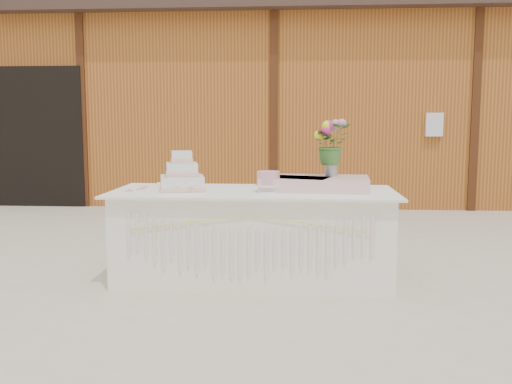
# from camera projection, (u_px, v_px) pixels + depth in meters

# --- Properties ---
(ground) EXTENTS (80.00, 80.00, 0.00)m
(ground) POSITION_uv_depth(u_px,v_px,m) (253.00, 279.00, 4.93)
(ground) COLOR beige
(ground) RESTS_ON ground
(barn) EXTENTS (12.60, 4.60, 3.30)m
(barn) POSITION_uv_depth(u_px,v_px,m) (278.00, 103.00, 10.65)
(barn) COLOR #A96023
(barn) RESTS_ON ground
(cake_table) EXTENTS (2.40, 1.00, 0.77)m
(cake_table) POSITION_uv_depth(u_px,v_px,m) (253.00, 235.00, 4.88)
(cake_table) COLOR white
(cake_table) RESTS_ON ground
(wedding_cake) EXTENTS (0.45, 0.45, 0.34)m
(wedding_cake) POSITION_uv_depth(u_px,v_px,m) (182.00, 177.00, 4.84)
(wedding_cake) COLOR white
(wedding_cake) RESTS_ON cake_table
(pink_cake_stand) EXTENTS (0.24, 0.24, 0.17)m
(pink_cake_stand) POSITION_uv_depth(u_px,v_px,m) (268.00, 180.00, 4.72)
(pink_cake_stand) COLOR white
(pink_cake_stand) RESTS_ON cake_table
(satin_runner) EXTENTS (0.94, 0.59, 0.11)m
(satin_runner) POSITION_uv_depth(u_px,v_px,m) (315.00, 183.00, 4.85)
(satin_runner) COLOR beige
(satin_runner) RESTS_ON cake_table
(flower_vase) EXTENTS (0.11, 0.11, 0.15)m
(flower_vase) POSITION_uv_depth(u_px,v_px,m) (331.00, 168.00, 4.89)
(flower_vase) COLOR #A4A4A8
(flower_vase) RESTS_ON satin_runner
(bouquet) EXTENTS (0.38, 0.35, 0.35)m
(bouquet) POSITION_uv_depth(u_px,v_px,m) (332.00, 138.00, 4.86)
(bouquet) COLOR #3B702C
(bouquet) RESTS_ON flower_vase
(loose_flowers) EXTENTS (0.17, 0.38, 0.02)m
(loose_flowers) POSITION_uv_depth(u_px,v_px,m) (135.00, 188.00, 4.96)
(loose_flowers) COLOR pink
(loose_flowers) RESTS_ON cake_table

